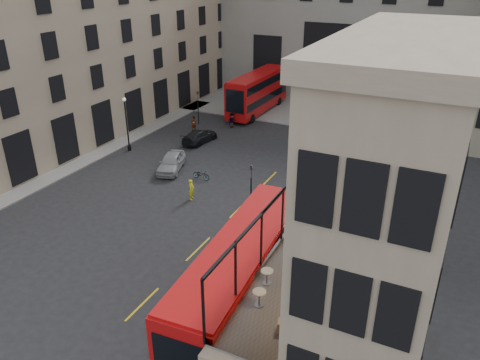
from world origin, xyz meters
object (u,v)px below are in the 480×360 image
at_px(cafe_chair_b, 311,290).
at_px(cafe_table_far, 301,230).
at_px(car_c, 200,136).
at_px(cafe_chair_a, 284,326).
at_px(car_b, 327,127).
at_px(pedestrian_e, 194,124).
at_px(bicycle, 201,175).
at_px(pedestrian_b, 232,120).
at_px(cafe_table_near, 259,296).
at_px(cyclist, 191,189).
at_px(car_a, 171,162).
at_px(pedestrian_c, 371,108).
at_px(cafe_table_mid, 267,275).
at_px(cafe_chair_c, 311,284).
at_px(traffic_light_far, 198,103).
at_px(bus_near, 242,278).
at_px(street_lamp_b, 292,100).
at_px(bus_far, 258,91).
at_px(pedestrian_d, 374,128).
at_px(cafe_chair_d, 331,244).
at_px(traffic_light_near, 251,183).
at_px(street_lamp_a, 127,127).
at_px(pedestrian_a, 243,106).

bearing_deg(cafe_chair_b, cafe_table_far, 114.46).
xyz_separation_m(car_c, cafe_chair_a, (19.22, -26.16, 4.22)).
bearing_deg(car_b, car_c, -161.67).
relative_size(pedestrian_e, cafe_chair_b, 1.86).
height_order(bicycle, pedestrian_b, pedestrian_b).
bearing_deg(cafe_table_near, bicycle, 126.81).
bearing_deg(cafe_chair_a, cyclist, 131.76).
bearing_deg(pedestrian_e, cafe_table_far, 66.70).
xyz_separation_m(car_a, cafe_table_near, (16.50, -18.04, 4.29)).
xyz_separation_m(cyclist, pedestrian_c, (8.00, 28.19, 0.03)).
distance_m(cyclist, cafe_table_mid, 17.70).
bearing_deg(cafe_chair_c, cafe_chair_a, -92.10).
distance_m(traffic_light_far, bus_near, 32.56).
relative_size(traffic_light_far, street_lamp_b, 0.71).
bearing_deg(bus_far, cafe_table_far, -62.53).
height_order(street_lamp_b, car_b, street_lamp_b).
relative_size(bus_far, car_a, 2.65).
xyz_separation_m(bus_far, bicycle, (3.62, -19.85, -2.25)).
xyz_separation_m(bus_near, pedestrian_c, (-1.53, 38.79, -1.93)).
bearing_deg(pedestrian_c, cafe_table_near, 84.58).
xyz_separation_m(car_a, bicycle, (3.33, -0.45, -0.35)).
bearing_deg(pedestrian_d, bus_near, 143.20).
xyz_separation_m(bus_far, cafe_table_mid, (16.51, -36.02, 2.37)).
bearing_deg(pedestrian_b, cafe_chair_d, -118.04).
bearing_deg(cyclist, cafe_chair_a, -150.92).
height_order(traffic_light_near, cafe_chair_c, cafe_chair_c).
xyz_separation_m(car_c, bicycle, (4.65, -7.65, -0.23)).
bearing_deg(bus_near, bus_far, 112.91).
bearing_deg(street_lamp_a, pedestrian_e, 70.30).
xyz_separation_m(pedestrian_a, pedestrian_b, (1.33, -5.50, -0.05)).
distance_m(cyclist, cafe_chair_d, 16.60).
relative_size(bus_far, pedestrian_b, 7.09).
bearing_deg(cafe_chair_c, pedestrian_b, 122.55).
distance_m(traffic_light_far, bicycle, 14.96).
bearing_deg(cafe_chair_d, pedestrian_b, 125.55).
bearing_deg(traffic_light_far, street_lamp_a, -101.31).
relative_size(cyclist, cafe_table_far, 2.49).
distance_m(cyclist, cafe_chair_c, 18.55).
bearing_deg(bicycle, cafe_chair_d, -128.48).
xyz_separation_m(bicycle, cafe_table_far, (12.99, -12.09, 4.63)).
bearing_deg(car_c, cafe_chair_b, 136.34).
height_order(traffic_light_far, cafe_table_near, cafe_table_near).
xyz_separation_m(street_lamp_b, pedestrian_c, (7.97, 6.00, -1.51)).
relative_size(street_lamp_a, cafe_chair_d, 5.49).
xyz_separation_m(bus_far, car_a, (0.28, -19.40, -1.90)).
bearing_deg(car_c, cyclist, 124.67).
relative_size(bus_near, pedestrian_a, 7.05).
bearing_deg(cafe_chair_c, car_a, 138.18).
bearing_deg(cafe_table_near, car_b, 101.53).
distance_m(bus_near, pedestrian_a, 36.52).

